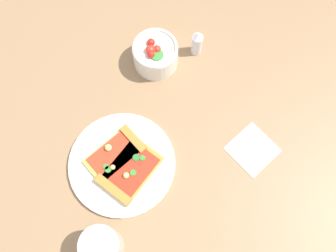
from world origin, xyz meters
TOP-DOWN VIEW (x-y plane):
  - ground_plane at (0.00, 0.00)m, footprint 2.40×2.40m
  - plate at (0.02, -0.05)m, footprint 0.26×0.26m
  - pizza_slice_near at (0.05, -0.06)m, footprint 0.11×0.15m
  - pizza_slice_far at (-0.01, -0.03)m, footprint 0.09×0.15m
  - salad_bowl at (-0.11, 0.21)m, footprint 0.12×0.12m
  - soda_glass at (0.12, -0.21)m, footprint 0.08×0.08m
  - paper_napkin at (0.23, 0.19)m, footprint 0.11×0.11m
  - pepper_shaker at (-0.05, 0.31)m, footprint 0.03×0.03m

SIDE VIEW (x-z plane):
  - ground_plane at x=0.00m, z-range 0.00..0.00m
  - paper_napkin at x=0.23m, z-range 0.00..0.00m
  - plate at x=0.02m, z-range 0.00..0.01m
  - pizza_slice_near at x=0.05m, z-range 0.01..0.03m
  - pizza_slice_far at x=-0.01m, z-range 0.01..0.03m
  - pepper_shaker at x=-0.05m, z-range 0.00..0.08m
  - salad_bowl at x=-0.11m, z-range 0.00..0.08m
  - soda_glass at x=0.12m, z-range 0.00..0.10m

